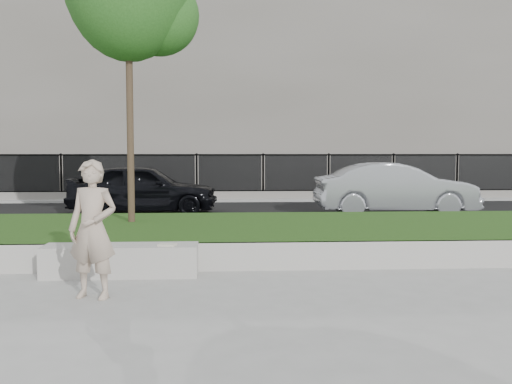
{
  "coord_description": "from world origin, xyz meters",
  "views": [
    {
      "loc": [
        0.27,
        -6.88,
        1.67
      ],
      "look_at": [
        0.74,
        1.2,
        1.1
      ],
      "focal_mm": 40.0,
      "sensor_mm": 36.0,
      "label": 1
    }
  ],
  "objects": [
    {
      "name": "ground",
      "position": [
        0.0,
        0.0,
        0.0
      ],
      "size": [
        90.0,
        90.0,
        0.0
      ],
      "primitive_type": "plane",
      "color": "gray",
      "rests_on": "ground"
    },
    {
      "name": "grass_bank",
      "position": [
        0.0,
        3.0,
        0.2
      ],
      "size": [
        34.0,
        4.0,
        0.4
      ],
      "primitive_type": "cube",
      "color": "black",
      "rests_on": "ground"
    },
    {
      "name": "grass_kerb",
      "position": [
        0.0,
        1.04,
        0.2
      ],
      "size": [
        34.0,
        0.08,
        0.4
      ],
      "primitive_type": "cube",
      "color": "#A2A098",
      "rests_on": "ground"
    },
    {
      "name": "street",
      "position": [
        0.0,
        8.5,
        0.02
      ],
      "size": [
        34.0,
        7.0,
        0.04
      ],
      "primitive_type": "cube",
      "color": "black",
      "rests_on": "ground"
    },
    {
      "name": "far_pavement",
      "position": [
        0.0,
        13.0,
        0.06
      ],
      "size": [
        34.0,
        3.0,
        0.12
      ],
      "primitive_type": "cube",
      "color": "gray",
      "rests_on": "ground"
    },
    {
      "name": "iron_fence",
      "position": [
        0.0,
        12.0,
        0.54
      ],
      "size": [
        32.0,
        0.3,
        1.5
      ],
      "color": "slate",
      "rests_on": "far_pavement"
    },
    {
      "name": "building_facade",
      "position": [
        0.0,
        20.0,
        5.0
      ],
      "size": [
        34.0,
        10.0,
        10.0
      ],
      "primitive_type": "cube",
      "color": "#646058",
      "rests_on": "ground"
    },
    {
      "name": "stone_bench",
      "position": [
        -1.11,
        0.8,
        0.21
      ],
      "size": [
        2.06,
        0.51,
        0.42
      ],
      "primitive_type": "cube",
      "color": "#A2A098",
      "rests_on": "ground"
    },
    {
      "name": "man",
      "position": [
        -1.21,
        -0.36,
        0.79
      ],
      "size": [
        0.66,
        0.52,
        1.58
      ],
      "primitive_type": "imported",
      "rotation": [
        0.0,
        0.0,
        -0.26
      ],
      "color": "tan",
      "rests_on": "ground"
    },
    {
      "name": "book",
      "position": [
        -0.47,
        0.7,
        0.43
      ],
      "size": [
        0.26,
        0.21,
        0.03
      ],
      "primitive_type": "cube",
      "rotation": [
        0.0,
        0.0,
        -0.2
      ],
      "color": "beige",
      "rests_on": "stone_bench"
    },
    {
      "name": "car_dark",
      "position": [
        -1.83,
        8.27,
        0.7
      ],
      "size": [
        3.9,
        1.62,
        1.32
      ],
      "primitive_type": "imported",
      "rotation": [
        0.0,
        0.0,
        1.56
      ],
      "color": "black",
      "rests_on": "street"
    },
    {
      "name": "car_silver",
      "position": [
        4.72,
        7.59,
        0.71
      ],
      "size": [
        4.11,
        1.49,
        1.35
      ],
      "primitive_type": "imported",
      "rotation": [
        0.0,
        0.0,
        1.56
      ],
      "color": "#9A9CA2",
      "rests_on": "street"
    }
  ]
}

